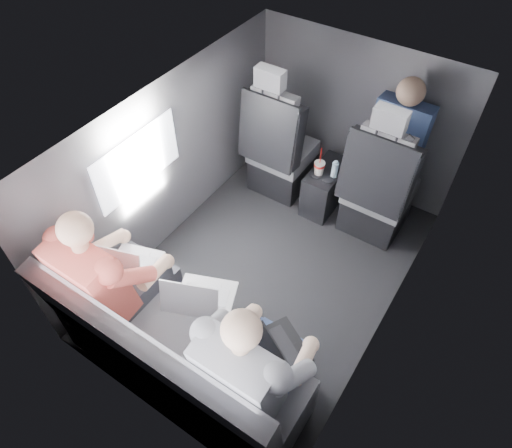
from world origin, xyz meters
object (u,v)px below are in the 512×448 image
Objects in this scene: front_seat_right at (377,193)px; laptop_black at (279,349)px; laptop_silver at (201,296)px; passenger_rear_left at (114,277)px; front_seat_left at (279,153)px; rear_bench at (177,359)px; water_bottle at (335,169)px; laptop_white at (130,262)px; passenger_front_right at (397,139)px; center_console at (326,188)px; passenger_rear_right at (255,366)px; soda_cup at (319,168)px.

front_seat_right is 1.67m from laptop_black.
laptop_silver is 0.55m from passenger_rear_left.
front_seat_left is 0.79× the size of rear_bench.
water_bottle is 1.77m from laptop_white.
rear_bench is (-0.45, -1.90, -0.09)m from front_seat_right.
passenger_front_right reaches higher than laptop_white.
laptop_silver is 1.93m from passenger_front_right.
passenger_front_right is at bearing 94.57° from front_seat_right.
water_bottle is 0.12× the size of passenger_rear_left.
front_seat_left is 0.49m from center_console.
passenger_rear_right reaches higher than water_bottle.
soda_cup is 1.72m from laptop_black.
rear_bench reaches higher than laptop_white.
soda_cup is at bearing -157.22° from water_bottle.
passenger_front_right is at bearing 26.92° from center_console.
passenger_rear_right is at bearing -109.13° from laptop_black.
rear_bench is at bearing -103.31° from front_seat_right.
rear_bench is 10.37× the size of water_bottle.
center_console is 1.21× the size of laptop_black.
center_console is 0.38× the size of passenger_rear_left.
soda_cup reaches higher than water_bottle.
center_console is at bearing 108.14° from laptop_black.
front_seat_right is at bearing -5.07° from center_console.
water_bottle is at bearing 106.28° from laptop_black.
front_seat_left reaches higher than laptop_white.
passenger_rear_right is (0.05, -1.81, 0.24)m from front_seat_right.
passenger_rear_right is 1.50× the size of passenger_front_right.
passenger_front_right is (0.94, 2.07, 0.11)m from passenger_rear_left.
front_seat_left reaches higher than passenger_front_right.
rear_bench reaches higher than laptop_black.
passenger_front_right is at bearing 63.70° from laptop_white.
passenger_rear_left is (0.01, -0.14, 0.01)m from laptop_white.
front_seat_right is at bearing -85.43° from passenger_front_right.
front_seat_left is at bearing 87.97° from passenger_rear_left.
passenger_rear_left is at bearing -160.45° from laptop_silver.
passenger_rear_right is at bearing 0.01° from passenger_rear_left.
passenger_front_right is at bearing 36.58° from water_bottle.
passenger_rear_left reaches higher than center_console.
laptop_black is at bearing -69.53° from soda_cup.
laptop_silver is at bearing -89.99° from center_console.
passenger_rear_left is (-0.51, -1.85, 0.44)m from center_console.
soda_cup is at bearing 107.27° from passenger_rear_right.
rear_bench is 0.61m from passenger_rear_right.
water_bottle is at bearing 22.78° from soda_cup.
soda_cup is (0.41, -0.05, 0.07)m from front_seat_left.
laptop_black reaches higher than water_bottle.
front_seat_left reaches higher than water_bottle.
front_seat_left is 2.06m from passenger_rear_right.
laptop_white is (-0.07, -1.67, 0.23)m from front_seat_left.
front_seat_left is 3.07× the size of laptop_silver.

